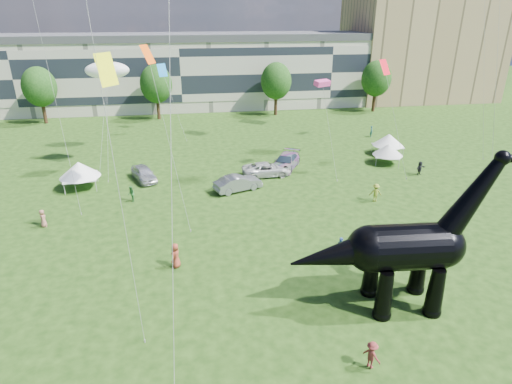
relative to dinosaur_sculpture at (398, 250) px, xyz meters
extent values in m
plane|color=#16330C|center=(-4.80, -0.61, -3.89)|extent=(220.00, 220.00, 0.00)
cube|color=beige|center=(-12.80, 61.39, 2.11)|extent=(78.00, 11.00, 12.00)
cube|color=tan|center=(35.20, 64.39, 7.11)|extent=(28.00, 18.00, 22.00)
cylinder|color=#382314|center=(-34.80, 52.39, -2.29)|extent=(0.56, 0.56, 3.20)
ellipsoid|color=#14380F|center=(-34.80, 52.39, 2.43)|extent=(5.20, 5.20, 6.24)
cylinder|color=#382314|center=(-16.80, 52.39, -2.29)|extent=(0.56, 0.56, 3.20)
ellipsoid|color=#14380F|center=(-16.80, 52.39, 2.43)|extent=(5.20, 5.20, 6.24)
cylinder|color=#382314|center=(3.20, 52.39, -2.29)|extent=(0.56, 0.56, 3.20)
ellipsoid|color=#14380F|center=(3.20, 52.39, 2.43)|extent=(5.20, 5.20, 6.24)
cylinder|color=#382314|center=(21.20, 52.39, -2.29)|extent=(0.56, 0.56, 3.20)
ellipsoid|color=#14380F|center=(21.20, 52.39, 2.43)|extent=(5.20, 5.20, 6.24)
cone|color=black|center=(-1.08, -1.08, -2.33)|extent=(1.15, 1.15, 3.13)
sphere|color=black|center=(-1.08, -1.08, -3.70)|extent=(1.15, 1.15, 1.15)
cone|color=black|center=(-0.93, 1.21, -2.33)|extent=(1.15, 1.15, 3.13)
sphere|color=black|center=(-0.93, 1.21, -3.70)|extent=(1.15, 1.15, 1.15)
cone|color=black|center=(2.04, -1.29, -2.33)|extent=(1.15, 1.15, 3.13)
sphere|color=black|center=(2.04, -1.29, -3.70)|extent=(1.15, 1.15, 1.15)
cone|color=black|center=(2.19, 1.00, -2.33)|extent=(1.15, 1.15, 3.13)
sphere|color=black|center=(2.19, 1.00, -3.70)|extent=(1.15, 1.15, 1.15)
cylinder|color=black|center=(0.45, -0.03, 0.18)|extent=(4.56, 3.11, 2.82)
sphere|color=black|center=(-1.73, 0.12, 0.18)|extent=(2.82, 2.82, 2.82)
sphere|color=black|center=(2.64, -0.18, 0.18)|extent=(2.71, 2.71, 2.71)
cone|color=black|center=(3.91, -0.27, 3.20)|extent=(4.02, 1.83, 5.52)
sphere|color=black|center=(5.18, -0.35, 5.59)|extent=(0.88, 0.88, 0.88)
cylinder|color=black|center=(5.49, -0.37, 5.54)|extent=(0.76, 0.51, 0.46)
cone|color=black|center=(-3.88, 0.26, -0.17)|extent=(5.65, 2.56, 3.06)
imported|color=silver|center=(-16.98, 24.00, -3.11)|extent=(3.46, 4.95, 1.56)
imported|color=gray|center=(-7.31, 19.60, -3.08)|extent=(5.21, 3.34, 1.62)
imported|color=silver|center=(-3.70, 23.31, -3.15)|extent=(5.49, 2.75, 1.49)
imported|color=#595960|center=(-1.09, 25.23, -3.06)|extent=(4.81, 6.17, 1.67)
cube|color=silver|center=(11.28, 25.08, -2.88)|extent=(3.60, 3.60, 0.11)
cone|color=silver|center=(11.28, 25.08, -2.14)|extent=(4.57, 4.57, 1.38)
cylinder|color=#999999|center=(9.59, 24.39, -3.39)|extent=(0.06, 0.06, 1.01)
cylinder|color=#999999|center=(11.97, 23.40, -3.39)|extent=(0.06, 0.06, 1.01)
cylinder|color=#999999|center=(10.58, 26.77, -3.39)|extent=(0.06, 0.06, 1.01)
cylinder|color=#999999|center=(12.96, 25.78, -3.39)|extent=(0.06, 0.06, 1.01)
cube|color=white|center=(12.89, 28.47, -2.79)|extent=(3.26, 3.26, 0.12)
cone|color=white|center=(12.89, 28.47, -2.00)|extent=(4.13, 4.13, 1.50)
cylinder|color=#999999|center=(11.63, 26.95, -3.34)|extent=(0.06, 0.06, 1.10)
cylinder|color=#999999|center=(14.41, 27.21, -3.34)|extent=(0.06, 0.06, 1.10)
cylinder|color=#999999|center=(11.36, 29.73, -3.34)|extent=(0.06, 0.06, 1.10)
cylinder|color=#999999|center=(14.15, 29.99, -3.34)|extent=(0.06, 0.06, 1.10)
cube|color=white|center=(-23.20, 22.88, -2.72)|extent=(3.58, 3.58, 0.13)
cone|color=white|center=(-23.20, 22.88, -1.88)|extent=(4.54, 4.54, 1.59)
cylinder|color=#999999|center=(-24.47, 21.21, -3.31)|extent=(0.06, 0.06, 1.17)
cylinder|color=#999999|center=(-21.53, 21.61, -3.31)|extent=(0.06, 0.06, 1.17)
cylinder|color=#999999|center=(-24.87, 24.15, -3.31)|extent=(0.06, 0.06, 1.17)
cylinder|color=#999999|center=(-21.93, 24.55, -3.31)|extent=(0.06, 0.06, 1.17)
imported|color=#2B6D30|center=(-17.72, 18.48, -3.11)|extent=(0.76, 0.88, 1.57)
imported|color=#A76753|center=(-24.53, 14.35, -3.11)|extent=(0.66, 0.86, 1.56)
imported|color=black|center=(13.22, 20.93, -3.11)|extent=(1.50, 1.07, 1.56)
imported|color=navy|center=(-1.35, 5.60, -3.04)|extent=(0.71, 0.58, 1.69)
imported|color=olive|center=(5.37, 14.88, -2.99)|extent=(1.26, 0.87, 1.80)
imported|color=#973925|center=(-13.34, 6.32, -2.95)|extent=(0.94, 1.09, 1.88)
imported|color=#2C676F|center=(14.11, 36.48, -3.10)|extent=(0.47, 0.63, 1.58)
imported|color=maroon|center=(-3.32, -4.72, -3.10)|extent=(1.05, 1.18, 1.58)
plane|color=red|center=(9.06, 23.80, 7.49)|extent=(1.88, 1.61, 1.53)
ellipsoid|color=silver|center=(-21.07, 34.06, 6.48)|extent=(5.61, 4.45, 2.00)
plane|color=blue|center=(-15.16, 43.36, 5.20)|extent=(1.91, 1.44, 1.75)
cube|color=#D33A84|center=(2.21, 23.57, 6.03)|extent=(1.95, 1.56, 0.70)
plane|color=#FC570D|center=(-14.69, 15.42, 9.90)|extent=(1.33, 1.72, 1.42)
plane|color=#F3FF15|center=(-20.10, 27.98, 7.29)|extent=(2.53, 3.23, 3.39)
camera|label=1|loc=(-11.78, -20.36, 13.14)|focal=30.00mm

